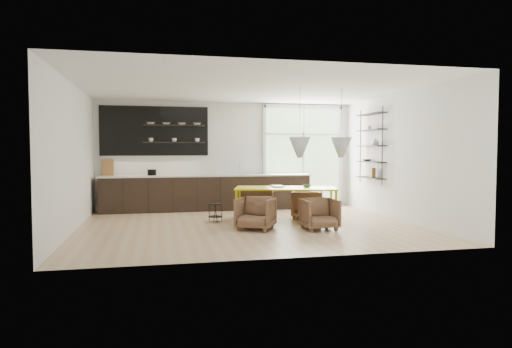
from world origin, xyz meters
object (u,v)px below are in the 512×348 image
(armchair_back_right, at_px, (307,204))
(armchair_front_right, at_px, (320,214))
(armchair_back_left, at_px, (257,203))
(armchair_front_left, at_px, (256,213))
(dining_table, at_px, (286,190))
(wire_stool, at_px, (215,210))

(armchair_back_right, relative_size, armchair_front_right, 1.05)
(armchair_back_left, bearing_deg, armchair_front_left, 93.76)
(dining_table, height_order, armchair_front_right, dining_table)
(armchair_back_right, height_order, armchair_front_left, armchair_back_right)
(armchair_front_left, height_order, armchair_front_right, armchair_front_left)
(armchair_front_right, bearing_deg, armchair_front_left, 167.13)
(armchair_front_right, bearing_deg, armchair_back_left, 116.64)
(dining_table, height_order, armchair_front_left, dining_table)
(armchair_back_left, relative_size, wire_stool, 1.91)
(armchair_back_right, bearing_deg, armchair_back_left, 7.20)
(armchair_back_left, bearing_deg, armchair_front_right, 133.66)
(armchair_back_right, xyz_separation_m, armchair_front_left, (-1.49, -1.21, -0.00))
(armchair_back_left, xyz_separation_m, armchair_back_right, (1.14, -0.29, -0.02))
(armchair_front_left, bearing_deg, dining_table, 64.84)
(dining_table, xyz_separation_m, armchair_front_right, (0.47, -0.85, -0.42))
(dining_table, height_order, armchair_back_right, dining_table)
(armchair_front_left, bearing_deg, armchair_back_right, 67.93)
(armchair_front_right, distance_m, wire_stool, 2.41)
(armchair_front_right, height_order, wire_stool, armchair_front_right)
(wire_stool, bearing_deg, armchair_back_left, 18.40)
(armchair_back_right, height_order, wire_stool, armchair_back_right)
(armchair_back_left, distance_m, wire_stool, 1.08)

